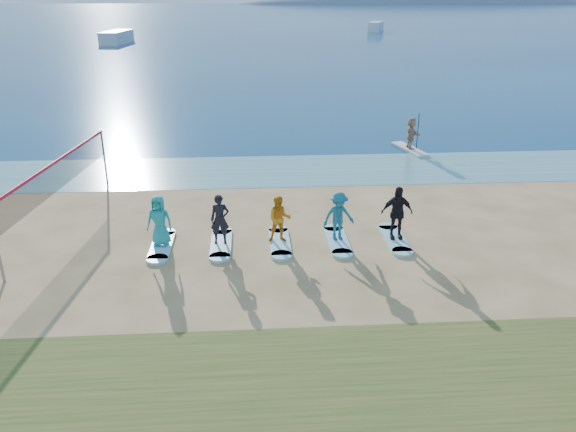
{
  "coord_description": "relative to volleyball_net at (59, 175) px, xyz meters",
  "views": [
    {
      "loc": [
        -0.75,
        -15.35,
        8.22
      ],
      "look_at": [
        0.45,
        2.0,
        1.1
      ],
      "focal_mm": 35.0,
      "sensor_mm": 36.0,
      "label": 1
    }
  ],
  "objects": [
    {
      "name": "boat_offshore_b",
      "position": [
        32.34,
        95.53,
        -1.9
      ],
      "size": [
        4.24,
        6.33,
        1.84
      ],
      "primitive_type": "cube",
      "rotation": [
        0.0,
        0.0,
        -0.38
      ],
      "color": "silver",
      "rests_on": "ground"
    },
    {
      "name": "surfboard_2",
      "position": [
        7.89,
        -2.31,
        -1.86
      ],
      "size": [
        0.7,
        2.2,
        0.09
      ],
      "primitive_type": "cube",
      "color": "#96DDE9",
      "rests_on": "ground"
    },
    {
      "name": "ground",
      "position": [
        7.72,
        -4.52,
        -1.9
      ],
      "size": [
        600.0,
        600.0,
        0.0
      ],
      "primitive_type": "plane",
      "color": "tan",
      "rests_on": "ground"
    },
    {
      "name": "student_0",
      "position": [
        3.86,
        -2.31,
        -0.94
      ],
      "size": [
        0.94,
        0.69,
        1.75
      ],
      "primitive_type": "imported",
      "rotation": [
        0.0,
        0.0,
        -0.17
      ],
      "color": "teal",
      "rests_on": "surfboard_0"
    },
    {
      "name": "student_4",
      "position": [
        11.93,
        -2.31,
        -0.87
      ],
      "size": [
        1.11,
        0.48,
        1.88
      ],
      "primitive_type": "imported",
      "rotation": [
        0.0,
        0.0,
        0.02
      ],
      "color": "black",
      "rests_on": "surfboard_4"
    },
    {
      "name": "student_1",
      "position": [
        5.88,
        -2.31,
        -0.95
      ],
      "size": [
        0.64,
        0.43,
        1.73
      ],
      "primitive_type": "imported",
      "rotation": [
        0.0,
        0.0,
        0.02
      ],
      "color": "black",
      "rests_on": "surfboard_1"
    },
    {
      "name": "student_2",
      "position": [
        7.89,
        -2.31,
        -1.0
      ],
      "size": [
        0.8,
        0.62,
        1.63
      ],
      "primitive_type": "imported",
      "rotation": [
        0.0,
        0.0,
        -0.0
      ],
      "color": "orange",
      "rests_on": "surfboard_2"
    },
    {
      "name": "surfboard_0",
      "position": [
        3.86,
        -2.31,
        -1.86
      ],
      "size": [
        0.7,
        2.2,
        0.09
      ],
      "primitive_type": "cube",
      "color": "#96DDE9",
      "rests_on": "ground"
    },
    {
      "name": "paddleboard",
      "position": [
        15.59,
        9.12,
        -1.84
      ],
      "size": [
        1.43,
        3.08,
        0.12
      ],
      "primitive_type": "cube",
      "rotation": [
        0.0,
        0.0,
        0.25
      ],
      "color": "silver",
      "rests_on": "ground"
    },
    {
      "name": "student_3",
      "position": [
        9.91,
        -2.31,
        -0.95
      ],
      "size": [
        1.24,
        0.89,
        1.73
      ],
      "primitive_type": "imported",
      "rotation": [
        0.0,
        0.0,
        0.24
      ],
      "color": "#1A677F",
      "rests_on": "surfboard_3"
    },
    {
      "name": "volleyball_net",
      "position": [
        0.0,
        0.0,
        0.0
      ],
      "size": [
        1.14,
        9.03,
        2.5
      ],
      "rotation": [
        0.0,
        0.0,
        -0.12
      ],
      "color": "gray",
      "rests_on": "ground"
    },
    {
      "name": "shallow_water",
      "position": [
        7.72,
        5.98,
        -1.9
      ],
      "size": [
        600.0,
        600.0,
        0.0
      ],
      "primitive_type": "plane",
      "color": "teal",
      "rests_on": "ground"
    },
    {
      "name": "island_ridge",
      "position": [
        102.72,
        295.48,
        -1.9
      ],
      "size": [
        220.0,
        56.0,
        18.0
      ],
      "primitive_type": "ellipsoid",
      "color": "slate",
      "rests_on": "ground"
    },
    {
      "name": "paddleboarder",
      "position": [
        15.59,
        9.12,
        -0.95
      ],
      "size": [
        0.56,
        1.56,
        1.66
      ],
      "primitive_type": "imported",
      "rotation": [
        0.0,
        0.0,
        1.62
      ],
      "color": "tan",
      "rests_on": "paddleboard"
    },
    {
      "name": "surfboard_3",
      "position": [
        9.91,
        -2.31,
        -1.86
      ],
      "size": [
        0.7,
        2.2,
        0.09
      ],
      "primitive_type": "cube",
      "color": "#96DDE9",
      "rests_on": "ground"
    },
    {
      "name": "ocean",
      "position": [
        7.72,
        155.48,
        -1.9
      ],
      "size": [
        600.0,
        600.0,
        0.0
      ],
      "primitive_type": "plane",
      "color": "navy",
      "rests_on": "ground"
    },
    {
      "name": "surfboard_1",
      "position": [
        5.88,
        -2.31,
        -1.86
      ],
      "size": [
        0.7,
        2.2,
        0.09
      ],
      "primitive_type": "cube",
      "color": "#96DDE9",
      "rests_on": "ground"
    },
    {
      "name": "surfboard_4",
      "position": [
        11.93,
        -2.31,
        -1.86
      ],
      "size": [
        0.7,
        2.2,
        0.09
      ],
      "primitive_type": "cube",
      "color": "#96DDE9",
      "rests_on": "ground"
    },
    {
      "name": "boat_offshore_a",
      "position": [
        -13.46,
        73.35,
        -1.9
      ],
      "size": [
        3.76,
        9.08,
        1.89
      ],
      "primitive_type": "cube",
      "rotation": [
        0.0,
        0.0,
        -0.1
      ],
      "color": "silver",
      "rests_on": "ground"
    }
  ]
}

